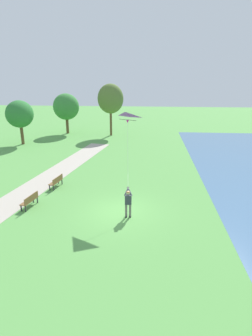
{
  "coord_description": "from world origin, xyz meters",
  "views": [
    {
      "loc": [
        1.57,
        -15.76,
        8.34
      ],
      "look_at": [
        0.24,
        0.71,
        2.73
      ],
      "focal_mm": 29.77,
      "sensor_mm": 36.0,
      "label": 1
    }
  ],
  "objects_px": {
    "flying_kite": "(125,119)",
    "tree_treeline_right": "(20,114)",
    "park_bench_far_walkway": "(56,181)",
    "park_bench_near_walkway": "(30,200)",
    "tree_treeline_left": "(110,99)",
    "tree_behind_path": "(66,107)",
    "person_kite_flyer": "(128,201)"
  },
  "relations": [
    {
      "from": "flying_kite",
      "to": "tree_treeline_right",
      "type": "relative_size",
      "value": 0.78
    },
    {
      "from": "park_bench_far_walkway",
      "to": "tree_treeline_right",
      "type": "relative_size",
      "value": 0.29
    },
    {
      "from": "park_bench_near_walkway",
      "to": "flying_kite",
      "type": "bearing_deg",
      "value": 14.3
    },
    {
      "from": "flying_kite",
      "to": "tree_treeline_left",
      "type": "bearing_deg",
      "value": 100.21
    },
    {
      "from": "tree_behind_path",
      "to": "park_bench_near_walkway",
      "type": "bearing_deg",
      "value": -79.87
    },
    {
      "from": "tree_treeline_right",
      "to": "tree_treeline_left",
      "type": "distance_m",
      "value": 12.0
    },
    {
      "from": "flying_kite",
      "to": "tree_treeline_left",
      "type": "relative_size",
      "value": 0.59
    },
    {
      "from": "park_bench_near_walkway",
      "to": "tree_treeline_left",
      "type": "relative_size",
      "value": 0.22
    },
    {
      "from": "park_bench_far_walkway",
      "to": "tree_behind_path",
      "type": "xyz_separation_m",
      "value": [
        -4.89,
        20.27,
        3.31
      ]
    },
    {
      "from": "flying_kite",
      "to": "park_bench_near_walkway",
      "type": "relative_size",
      "value": 2.69
    },
    {
      "from": "flying_kite",
      "to": "person_kite_flyer",
      "type": "bearing_deg",
      "value": -81.4
    },
    {
      "from": "tree_treeline_left",
      "to": "park_bench_far_walkway",
      "type": "bearing_deg",
      "value": -94.9
    },
    {
      "from": "tree_treeline_right",
      "to": "tree_treeline_left",
      "type": "xyz_separation_m",
      "value": [
        10.26,
        6.08,
        1.36
      ]
    },
    {
      "from": "park_bench_far_walkway",
      "to": "tree_treeline_left",
      "type": "xyz_separation_m",
      "value": [
        1.66,
        19.36,
        4.54
      ]
    },
    {
      "from": "park_bench_near_walkway",
      "to": "tree_treeline_right",
      "type": "xyz_separation_m",
      "value": [
        -7.94,
        16.73,
        3.19
      ]
    },
    {
      "from": "tree_treeline_left",
      "to": "park_bench_near_walkway",
      "type": "bearing_deg",
      "value": -95.8
    },
    {
      "from": "tree_treeline_right",
      "to": "tree_treeline_left",
      "type": "relative_size",
      "value": 0.75
    },
    {
      "from": "flying_kite",
      "to": "park_bench_far_walkway",
      "type": "xyz_separation_m",
      "value": [
        -5.48,
        1.87,
        -5.14
      ]
    },
    {
      "from": "flying_kite",
      "to": "park_bench_near_walkway",
      "type": "distance_m",
      "value": 8.16
    },
    {
      "from": "person_kite_flyer",
      "to": "tree_treeline_right",
      "type": "distance_m",
      "value": 22.85
    },
    {
      "from": "park_bench_near_walkway",
      "to": "tree_behind_path",
      "type": "bearing_deg",
      "value": 100.13
    },
    {
      "from": "flying_kite",
      "to": "tree_treeline_right",
      "type": "xyz_separation_m",
      "value": [
        -14.08,
        15.16,
        -1.95
      ]
    },
    {
      "from": "tree_behind_path",
      "to": "park_bench_far_walkway",
      "type": "bearing_deg",
      "value": -76.43
    },
    {
      "from": "person_kite_flyer",
      "to": "park_bench_far_walkway",
      "type": "relative_size",
      "value": 1.17
    },
    {
      "from": "flying_kite",
      "to": "tree_treeline_left",
      "type": "height_order",
      "value": "tree_treeline_left"
    },
    {
      "from": "flying_kite",
      "to": "park_bench_near_walkway",
      "type": "height_order",
      "value": "flying_kite"
    },
    {
      "from": "person_kite_flyer",
      "to": "tree_treeline_right",
      "type": "xyz_separation_m",
      "value": [
        -14.44,
        17.51,
        2.65
      ]
    },
    {
      "from": "park_bench_near_walkway",
      "to": "tree_treeline_left",
      "type": "distance_m",
      "value": 23.37
    },
    {
      "from": "person_kite_flyer",
      "to": "park_bench_near_walkway",
      "type": "height_order",
      "value": "person_kite_flyer"
    },
    {
      "from": "park_bench_near_walkway",
      "to": "park_bench_far_walkway",
      "type": "distance_m",
      "value": 3.5
    },
    {
      "from": "park_bench_far_walkway",
      "to": "tree_treeline_left",
      "type": "relative_size",
      "value": 0.22
    },
    {
      "from": "person_kite_flyer",
      "to": "park_bench_far_walkway",
      "type": "height_order",
      "value": "person_kite_flyer"
    }
  ]
}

